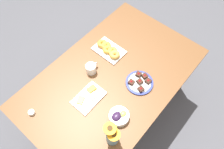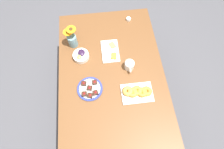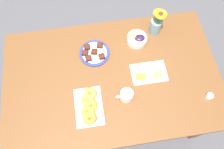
# 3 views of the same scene
# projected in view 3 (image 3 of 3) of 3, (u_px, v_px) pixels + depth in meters

# --- Properties ---
(ground_plane) EXTENTS (6.00, 6.00, 0.00)m
(ground_plane) POSITION_uv_depth(u_px,v_px,m) (112.00, 105.00, 2.29)
(ground_plane) COLOR #4C4C51
(dining_table) EXTENTS (1.60, 1.00, 0.74)m
(dining_table) POSITION_uv_depth(u_px,v_px,m) (112.00, 81.00, 1.69)
(dining_table) COLOR brown
(dining_table) RESTS_ON ground_plane
(coffee_mug) EXTENTS (0.12, 0.09, 0.09)m
(coffee_mug) POSITION_uv_depth(u_px,v_px,m) (126.00, 95.00, 1.50)
(coffee_mug) COLOR white
(coffee_mug) RESTS_ON dining_table
(grape_bowl) EXTENTS (0.16, 0.16, 0.07)m
(grape_bowl) POSITION_uv_depth(u_px,v_px,m) (137.00, 39.00, 1.71)
(grape_bowl) COLOR white
(grape_bowl) RESTS_ON dining_table
(cheese_platter) EXTENTS (0.26, 0.17, 0.03)m
(cheese_platter) POSITION_uv_depth(u_px,v_px,m) (148.00, 73.00, 1.61)
(cheese_platter) COLOR white
(cheese_platter) RESTS_ON dining_table
(croissant_platter) EXTENTS (0.19, 0.29, 0.05)m
(croissant_platter) POSITION_uv_depth(u_px,v_px,m) (89.00, 106.00, 1.49)
(croissant_platter) COLOR white
(croissant_platter) RESTS_ON dining_table
(jam_cup_honey) EXTENTS (0.05, 0.05, 0.03)m
(jam_cup_honey) POSITION_uv_depth(u_px,v_px,m) (210.00, 96.00, 1.53)
(jam_cup_honey) COLOR white
(jam_cup_honey) RESTS_ON dining_table
(dessert_plate) EXTENTS (0.23, 0.23, 0.05)m
(dessert_plate) POSITION_uv_depth(u_px,v_px,m) (94.00, 53.00, 1.68)
(dessert_plate) COLOR navy
(dessert_plate) RESTS_ON dining_table
(flower_vase) EXTENTS (0.10, 0.13, 0.24)m
(flower_vase) POSITION_uv_depth(u_px,v_px,m) (156.00, 25.00, 1.70)
(flower_vase) COLOR #6B939E
(flower_vase) RESTS_ON dining_table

